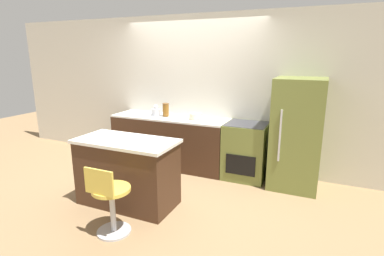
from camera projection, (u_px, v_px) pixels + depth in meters
name	position (u px, v px, depth m)	size (l,w,h in m)	color
ground_plane	(178.00, 174.00, 5.00)	(14.00, 14.00, 0.00)	#8E704C
wall_back	(194.00, 92.00, 5.27)	(8.00, 0.06, 2.60)	beige
back_counter	(170.00, 141.00, 5.30)	(2.06, 0.61, 0.89)	#422819
kitchen_island	(127.00, 172.00, 3.91)	(1.31, 0.65, 0.88)	#422819
oven_range	(246.00, 151.00, 4.76)	(0.65, 0.63, 0.89)	olive
refrigerator	(297.00, 134.00, 4.35)	(0.69, 0.71, 1.62)	olive
stool_chair	(110.00, 201.00, 3.24)	(0.42, 0.42, 0.81)	#B7B7BC
kettle	(156.00, 111.00, 5.28)	(0.15, 0.15, 0.19)	silver
mixing_bowl	(195.00, 116.00, 4.99)	(0.21, 0.21, 0.09)	beige
canister_jar	(166.00, 110.00, 5.19)	(0.11, 0.11, 0.22)	brown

